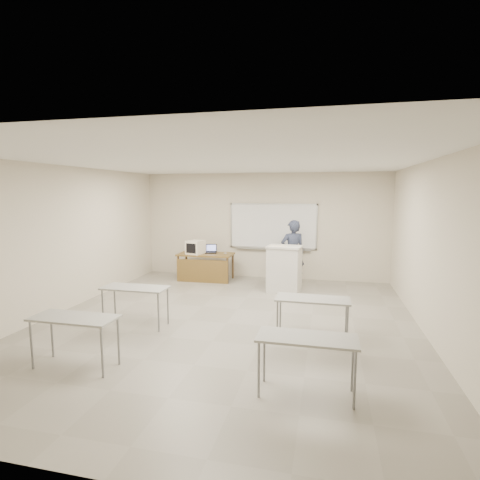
% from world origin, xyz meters
% --- Properties ---
extents(floor, '(7.00, 8.00, 0.01)m').
position_xyz_m(floor, '(0.00, 0.00, -0.01)').
color(floor, gray).
rests_on(floor, ground).
extents(whiteboard, '(2.48, 0.10, 1.31)m').
position_xyz_m(whiteboard, '(0.30, 3.97, 1.48)').
color(whiteboard, white).
rests_on(whiteboard, floor).
extents(student_desks, '(4.40, 2.20, 0.73)m').
position_xyz_m(student_desks, '(-0.00, -1.35, 0.67)').
color(student_desks, '#979792').
rests_on(student_desks, floor).
extents(instructor_desk, '(1.53, 0.76, 0.75)m').
position_xyz_m(instructor_desk, '(-1.49, 3.19, 0.56)').
color(instructor_desk, brown).
rests_on(instructor_desk, floor).
extents(podium, '(0.82, 0.59, 1.15)m').
position_xyz_m(podium, '(0.80, 2.50, 0.58)').
color(podium, silver).
rests_on(podium, floor).
extents(crt_monitor, '(0.41, 0.46, 0.39)m').
position_xyz_m(crt_monitor, '(-1.74, 3.18, 0.93)').
color(crt_monitor, '#EEE1C9').
rests_on(crt_monitor, instructor_desk).
extents(laptop, '(0.32, 0.29, 0.23)m').
position_xyz_m(laptop, '(-1.38, 3.45, 0.81)').
color(laptop, black).
rests_on(laptop, instructor_desk).
extents(mouse, '(0.11, 0.09, 0.04)m').
position_xyz_m(mouse, '(-0.94, 3.35, 0.77)').
color(mouse, '#A3A5AA').
rests_on(mouse, instructor_desk).
extents(keyboard, '(0.42, 0.14, 0.02)m').
position_xyz_m(keyboard, '(0.65, 2.38, 1.16)').
color(keyboard, '#EEE1C9').
rests_on(keyboard, podium).
extents(presenter, '(0.74, 0.61, 1.74)m').
position_xyz_m(presenter, '(0.94, 3.17, 0.87)').
color(presenter, black).
rests_on(presenter, floor).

